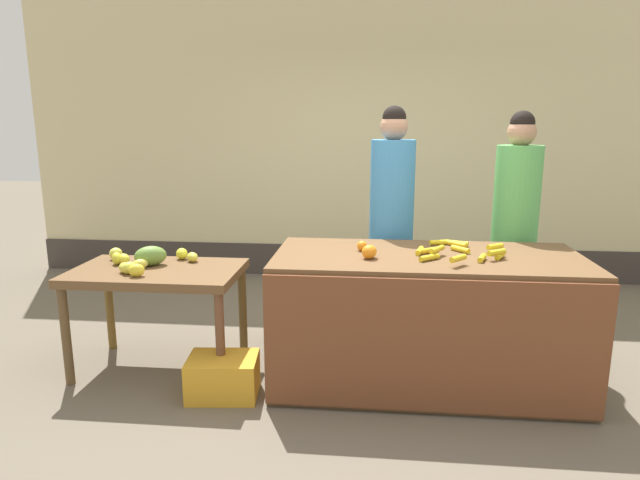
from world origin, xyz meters
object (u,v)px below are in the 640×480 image
vendor_woman_blue_shirt (391,226)px  vendor_woman_green_shirt (514,231)px  produce_crate (223,377)px  produce_sack (289,305)px

vendor_woman_blue_shirt → vendor_woman_green_shirt: bearing=1.2°
vendor_woman_green_shirt → produce_crate: vendor_woman_green_shirt is taller
vendor_woman_blue_shirt → produce_crate: vendor_woman_blue_shirt is taller
vendor_woman_blue_shirt → produce_crate: 1.71m
produce_sack → vendor_woman_green_shirt: bearing=2.5°
produce_crate → produce_sack: 1.04m
vendor_woman_green_shirt → produce_sack: bearing=-177.5°
vendor_woman_green_shirt → produce_crate: (-2.02, -1.07, -0.78)m
vendor_woman_blue_shirt → vendor_woman_green_shirt: (0.94, 0.02, -0.02)m
vendor_woman_green_shirt → produce_crate: size_ratio=4.12×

